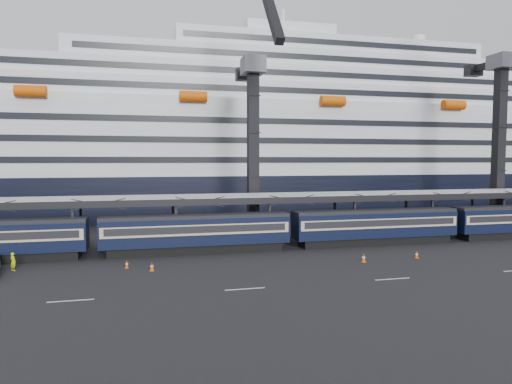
# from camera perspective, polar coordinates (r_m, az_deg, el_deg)

# --- Properties ---
(ground) EXTENTS (260.00, 260.00, 0.00)m
(ground) POSITION_cam_1_polar(r_m,az_deg,el_deg) (49.78, 28.47, -7.43)
(ground) COLOR black
(ground) RESTS_ON ground
(train) EXTENTS (133.05, 3.00, 4.05)m
(train) POSITION_cam_1_polar(r_m,az_deg,el_deg) (54.59, 17.82, -3.82)
(train) COLOR black
(train) RESTS_ON ground
(canopy) EXTENTS (130.00, 6.25, 5.53)m
(canopy) POSITION_cam_1_polar(r_m,az_deg,el_deg) (60.12, 19.68, -0.24)
(canopy) COLOR #A0A3A8
(canopy) RESTS_ON ground
(cruise_ship) EXTENTS (214.09, 28.84, 34.00)m
(cruise_ship) POSITION_cam_1_polar(r_m,az_deg,el_deg) (88.12, 7.67, 5.85)
(cruise_ship) COLOR black
(cruise_ship) RESTS_ON ground
(crane_dark_near) EXTENTS (4.50, 17.75, 35.08)m
(crane_dark_near) POSITION_cam_1_polar(r_m,az_deg,el_deg) (56.28, -0.28, 6.53)
(crane_dark_near) COLOR #505158
(crane_dark_near) RESTS_ON ground
(crane_dark_mid) EXTENTS (4.50, 18.24, 39.64)m
(crane_dark_mid) POSITION_cam_1_polar(r_m,az_deg,el_deg) (72.09, 28.34, 6.63)
(crane_dark_mid) COLOR #505158
(crane_dark_mid) RESTS_ON ground
(worker) EXTENTS (0.69, 0.66, 1.59)m
(worker) POSITION_cam_1_polar(r_m,az_deg,el_deg) (44.48, -28.09, -7.69)
(worker) COLOR #BCDC0B
(worker) RESTS_ON ground
(traffic_cone_a) EXTENTS (0.35, 0.35, 0.69)m
(traffic_cone_a) POSITION_cam_1_polar(r_m,az_deg,el_deg) (41.99, -15.86, -8.68)
(traffic_cone_a) COLOR #D85106
(traffic_cone_a) RESTS_ON ground
(traffic_cone_b) EXTENTS (0.38, 0.38, 0.77)m
(traffic_cone_b) POSITION_cam_1_polar(r_m,az_deg,el_deg) (40.38, -12.89, -9.08)
(traffic_cone_b) COLOR #D85106
(traffic_cone_b) RESTS_ON ground
(traffic_cone_c) EXTENTS (0.36, 0.36, 0.72)m
(traffic_cone_c) POSITION_cam_1_polar(r_m,az_deg,el_deg) (47.01, 19.45, -7.38)
(traffic_cone_c) COLOR #D85106
(traffic_cone_c) RESTS_ON ground
(traffic_cone_d) EXTENTS (0.42, 0.42, 0.83)m
(traffic_cone_d) POSITION_cam_1_polar(r_m,az_deg,el_deg) (43.86, 13.30, -8.00)
(traffic_cone_d) COLOR #D85106
(traffic_cone_d) RESTS_ON ground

